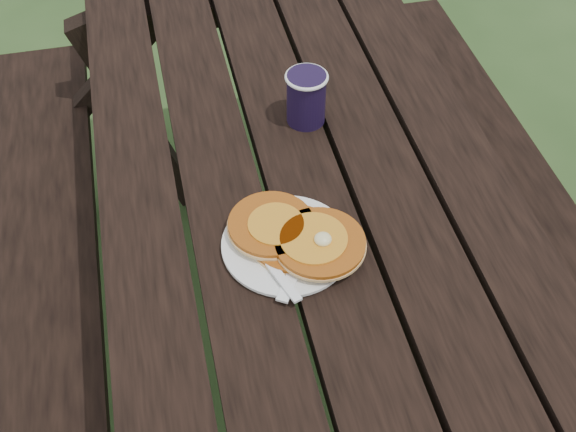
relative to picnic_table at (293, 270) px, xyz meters
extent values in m
plane|color=#27411B|center=(0.00, 0.00, -0.37)|extent=(60.00, 60.00, 0.00)
cube|color=black|center=(0.00, 0.00, 0.36)|extent=(0.75, 1.80, 0.04)
cube|color=black|center=(-0.55, 0.00, 0.06)|extent=(0.25, 1.80, 0.04)
cube|color=black|center=(0.55, 0.00, 0.06)|extent=(0.25, 1.80, 0.04)
cylinder|color=white|center=(-0.07, -0.24, 0.39)|extent=(0.28, 0.28, 0.01)
cylinder|color=#B15614|center=(-0.05, -0.24, 0.40)|extent=(0.15, 0.15, 0.01)
cylinder|color=#B15614|center=(-0.09, -0.21, 0.41)|extent=(0.15, 0.15, 0.01)
cylinder|color=#B15614|center=(-0.02, -0.26, 0.41)|extent=(0.15, 0.15, 0.01)
cylinder|color=#BF781B|center=(-0.03, -0.26, 0.42)|extent=(0.11, 0.11, 0.00)
ellipsoid|color=#F4E59E|center=(-0.01, -0.27, 0.42)|extent=(0.03, 0.03, 0.02)
cube|color=white|center=(-0.06, -0.28, 0.39)|extent=(0.11, 0.16, 0.00)
cylinder|color=black|center=(0.04, 0.08, 0.44)|extent=(0.08, 0.08, 0.11)
torus|color=white|center=(0.04, 0.08, 0.49)|extent=(0.08, 0.08, 0.01)
cylinder|color=black|center=(0.04, 0.08, 0.49)|extent=(0.07, 0.07, 0.01)
camera|label=1|loc=(-0.24, -1.00, 1.32)|focal=45.00mm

